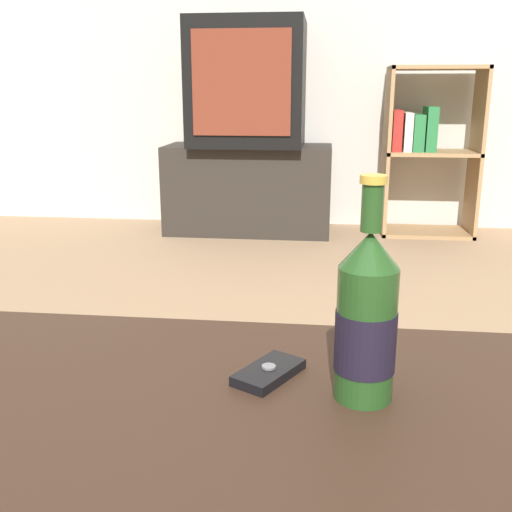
{
  "coord_description": "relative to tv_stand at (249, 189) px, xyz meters",
  "views": [
    {
      "loc": [
        0.15,
        -0.63,
        0.79
      ],
      "look_at": [
        0.03,
        0.37,
        0.51
      ],
      "focal_mm": 42.0,
      "sensor_mm": 36.0,
      "label": 1
    }
  ],
  "objects": [
    {
      "name": "beer_bottle",
      "position": [
        0.49,
        -2.67,
        0.27
      ],
      "size": [
        0.08,
        0.08,
        0.29
      ],
      "color": "#1E4219",
      "rests_on": "coffee_table"
    },
    {
      "name": "coffee_table",
      "position": [
        0.28,
        -2.75,
        0.11
      ],
      "size": [
        1.21,
        0.63,
        0.41
      ],
      "color": "#332116",
      "rests_on": "ground_plane"
    },
    {
      "name": "television",
      "position": [
        -0.0,
        -0.0,
        0.58
      ],
      "size": [
        0.61,
        0.55,
        0.67
      ],
      "color": "black",
      "rests_on": "tv_stand"
    },
    {
      "name": "cell_phone",
      "position": [
        0.37,
        -2.63,
        0.17
      ],
      "size": [
        0.1,
        0.12,
        0.02
      ],
      "rotation": [
        0.0,
        0.0,
        -0.51
      ],
      "color": "black",
      "rests_on": "coffee_table"
    },
    {
      "name": "tv_stand",
      "position": [
        0.0,
        0.0,
        0.0
      ],
      "size": [
        0.93,
        0.4,
        0.5
      ],
      "color": "#28231E",
      "rests_on": "ground_plane"
    },
    {
      "name": "bookshelf",
      "position": [
        0.98,
        0.06,
        0.25
      ],
      "size": [
        0.51,
        0.3,
        0.92
      ],
      "color": "#99754C",
      "rests_on": "ground_plane"
    }
  ]
}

